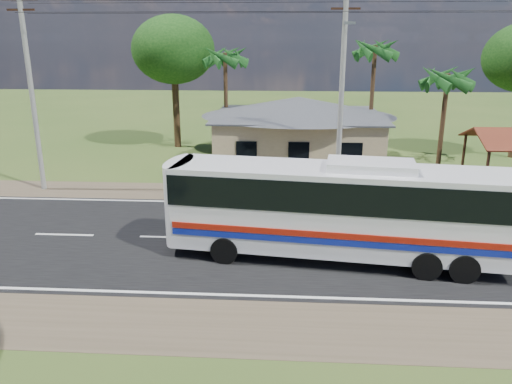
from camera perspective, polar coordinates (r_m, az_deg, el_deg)
ground at (r=20.62m, az=2.47°, el=-5.54°), size 120.00×120.00×0.00m
road at (r=20.62m, az=2.47°, el=-5.52°), size 120.00×16.00×0.03m
house at (r=32.46m, az=4.81°, el=7.72°), size 12.40×10.00×5.00m
utility_poles at (r=25.70m, az=9.05°, el=12.10°), size 32.80×2.22×11.00m
palm_near at (r=31.47m, az=21.04°, el=11.99°), size 2.80×2.80×6.70m
palm_mid at (r=34.99m, az=13.44°, el=15.45°), size 2.80×2.80×8.20m
palm_far at (r=35.30m, az=-3.54°, el=15.09°), size 2.80×2.80×7.70m
tree_behind_house at (r=37.94m, az=-9.41°, el=15.72°), size 6.00×6.00×9.61m
coach_bus at (r=18.47m, az=9.56°, el=-1.30°), size 12.50×4.08×3.82m
motorcycle at (r=25.95m, az=17.92°, el=-0.60°), size 1.61×0.83×0.81m
person at (r=28.79m, az=24.99°, el=1.13°), size 0.67×0.56×1.58m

